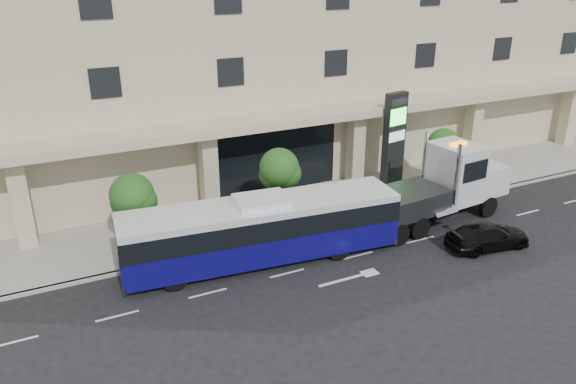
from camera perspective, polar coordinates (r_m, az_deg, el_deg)
name	(u,v)px	position (r m, az deg, el deg)	size (l,w,h in m)	color
ground	(342,243)	(30.11, 5.54, -5.21)	(120.00, 120.00, 0.00)	black
sidewalk	(300,208)	(33.99, 1.18, -1.60)	(120.00, 6.00, 0.15)	gray
curb	(324,227)	(31.61, 3.66, -3.59)	(120.00, 0.30, 0.15)	gray
convention_center	(232,22)	(40.78, -5.69, 16.79)	(60.00, 17.60, 20.00)	#C5B893
tree_left	(133,198)	(28.64, -15.48, -0.59)	(2.27, 2.20, 4.22)	#422B19
tree_mid	(280,171)	(30.81, -0.85, 2.20)	(2.28, 2.20, 4.38)	#422B19
tree_right	(444,146)	(37.00, 15.53, 4.50)	(2.10, 2.00, 4.04)	#422B19
city_bus	(262,229)	(27.54, -2.69, -3.78)	(13.92, 4.24, 3.47)	black
tow_truck	(441,187)	(33.00, 15.30, 0.50)	(10.92, 3.52, 4.96)	#2D3033
black_sedan	(488,236)	(31.07, 19.63, -4.22)	(1.86, 4.58, 1.33)	black
signage_pylon	(394,141)	(36.38, 10.70, 5.14)	(1.64, 0.87, 6.28)	black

